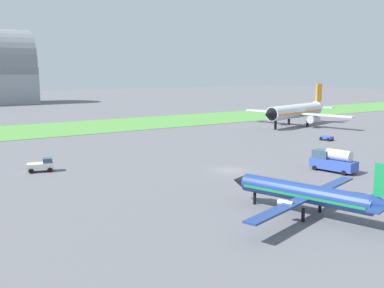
{
  "coord_description": "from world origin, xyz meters",
  "views": [
    {
      "loc": [
        -39.83,
        -49.42,
        14.14
      ],
      "look_at": [
        -1.52,
        7.65,
        3.0
      ],
      "focal_mm": 41.64,
      "sensor_mm": 36.0,
      "label": 1
    }
  ],
  "objects_px": {
    "airplane_foreground_turboprop": "(307,193)",
    "pushback_tug_midfield": "(42,165)",
    "airplane_parked_jet_far": "(297,111)",
    "baggage_cart_near_gate": "(327,138)",
    "fuel_truck_by_runway": "(333,161)"
  },
  "relations": [
    {
      "from": "airplane_parked_jet_far",
      "to": "baggage_cart_near_gate",
      "type": "xyz_separation_m",
      "value": [
        -13.58,
        -21.24,
        -3.36
      ]
    },
    {
      "from": "baggage_cart_near_gate",
      "to": "airplane_foreground_turboprop",
      "type": "bearing_deg",
      "value": 119.77
    },
    {
      "from": "baggage_cart_near_gate",
      "to": "pushback_tug_midfield",
      "type": "xyz_separation_m",
      "value": [
        -57.7,
        3.24,
        0.34
      ]
    },
    {
      "from": "airplane_foreground_turboprop",
      "to": "pushback_tug_midfield",
      "type": "height_order",
      "value": "airplane_foreground_turboprop"
    },
    {
      "from": "airplane_parked_jet_far",
      "to": "baggage_cart_near_gate",
      "type": "relative_size",
      "value": 11.75
    },
    {
      "from": "airplane_parked_jet_far",
      "to": "airplane_foreground_turboprop",
      "type": "height_order",
      "value": "airplane_parked_jet_far"
    },
    {
      "from": "pushback_tug_midfield",
      "to": "fuel_truck_by_runway",
      "type": "bearing_deg",
      "value": -18.3
    },
    {
      "from": "airplane_parked_jet_far",
      "to": "pushback_tug_midfield",
      "type": "distance_m",
      "value": 73.58
    },
    {
      "from": "airplane_parked_jet_far",
      "to": "airplane_foreground_turboprop",
      "type": "distance_m",
      "value": 76.26
    },
    {
      "from": "baggage_cart_near_gate",
      "to": "pushback_tug_midfield",
      "type": "height_order",
      "value": "pushback_tug_midfield"
    },
    {
      "from": "airplane_parked_jet_far",
      "to": "fuel_truck_by_runway",
      "type": "height_order",
      "value": "airplane_parked_jet_far"
    },
    {
      "from": "airplane_foreground_turboprop",
      "to": "fuel_truck_by_runway",
      "type": "distance_m",
      "value": 21.86
    },
    {
      "from": "airplane_foreground_turboprop",
      "to": "pushback_tug_midfield",
      "type": "bearing_deg",
      "value": 9.4
    },
    {
      "from": "baggage_cart_near_gate",
      "to": "fuel_truck_by_runway",
      "type": "xyz_separation_m",
      "value": [
        -22.92,
        -19.93,
        1.01
      ]
    },
    {
      "from": "airplane_foreground_turboprop",
      "to": "baggage_cart_near_gate",
      "type": "height_order",
      "value": "airplane_foreground_turboprop"
    }
  ]
}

